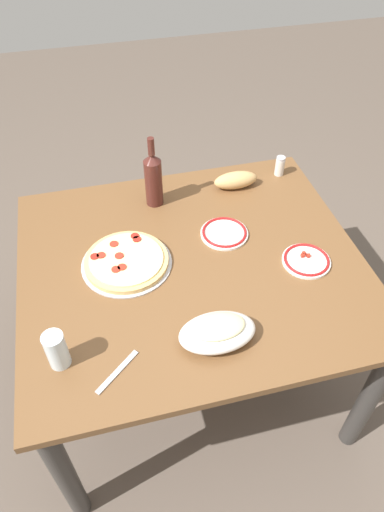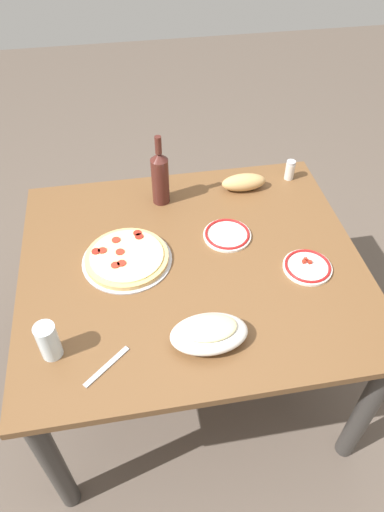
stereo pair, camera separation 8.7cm
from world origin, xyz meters
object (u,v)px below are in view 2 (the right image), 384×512
baked_pasta_dish (209,333)px  water_glass (48,341)px  spice_shaker (290,170)px  wine_bottle (160,177)px  side_plate_far (227,235)px  dining_table (192,281)px  bread_loaf (244,182)px  pepperoni_pizza (127,258)px  side_plate_near (308,267)px

baked_pasta_dish → water_glass: water_glass is taller
water_glass → spice_shaker: water_glass is taller
wine_bottle → water_glass: wine_bottle is taller
side_plate_far → spice_shaker: 0.47m
water_glass → spice_shaker: size_ratio=1.49×
spice_shaker → baked_pasta_dish: bearing=-123.5°
dining_table → water_glass: bearing=-147.4°
water_glass → bread_loaf: (0.76, 0.69, -0.03)m
side_plate_far → pepperoni_pizza: bearing=-170.6°
dining_table → water_glass: size_ratio=9.45×
side_plate_near → spice_shaker: spice_shaker is taller
pepperoni_pizza → bread_loaf: size_ratio=1.73×
side_plate_near → side_plate_far: side_plate_near is taller
water_glass → side_plate_far: size_ratio=0.71×
pepperoni_pizza → baked_pasta_dish: baked_pasta_dish is taller
pepperoni_pizza → side_plate_far: (0.38, 0.06, -0.01)m
dining_table → spice_shaker: size_ratio=14.03×
dining_table → pepperoni_pizza: pepperoni_pizza is taller
water_glass → wine_bottle: bearing=58.4°
baked_pasta_dish → spice_shaker: 0.92m
pepperoni_pizza → side_plate_near: pepperoni_pizza is taller
pepperoni_pizza → wine_bottle: bearing=62.8°
wine_bottle → bread_loaf: bearing=3.0°
pepperoni_pizza → bread_loaf: bearing=33.3°
baked_pasta_dish → wine_bottle: 0.71m
water_glass → side_plate_near: bearing=13.2°
water_glass → side_plate_near: water_glass is taller
wine_bottle → pepperoni_pizza: bearing=-117.2°
wine_bottle → side_plate_far: 0.35m
dining_table → wine_bottle: bearing=100.0°
dining_table → side_plate_far: bearing=35.5°
dining_table → pepperoni_pizza: 0.26m
wine_bottle → side_plate_far: wine_bottle is taller
pepperoni_pizza → side_plate_far: pepperoni_pizza is taller
side_plate_near → spice_shaker: 0.54m
bread_loaf → wine_bottle: bearing=-177.0°
spice_shaker → dining_table: bearing=-139.5°
side_plate_near → dining_table: bearing=165.8°
wine_bottle → side_plate_near: size_ratio=1.72×
pepperoni_pizza → bread_loaf: 0.62m
bread_loaf → side_plate_near: bearing=-77.2°
baked_pasta_dish → water_glass: (-0.47, 0.03, 0.02)m
water_glass → side_plate_far: water_glass is taller
dining_table → wine_bottle: wine_bottle is taller
water_glass → side_plate_near: size_ratio=0.75×
dining_table → wine_bottle: 0.44m
pepperoni_pizza → wine_bottle: size_ratio=1.08×
baked_pasta_dish → wine_bottle: wine_bottle is taller
side_plate_near → baked_pasta_dish: bearing=-149.3°
baked_pasta_dish → spice_shaker: bearing=56.5°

